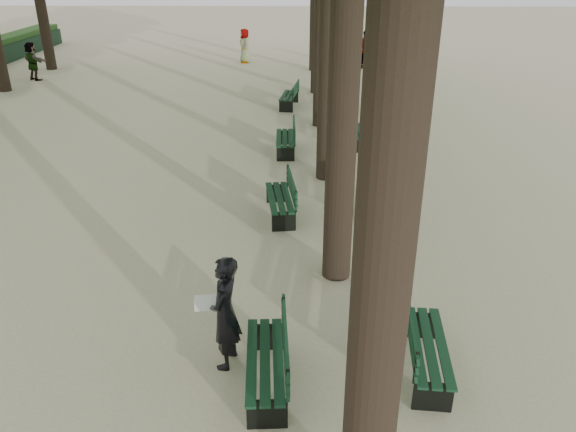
{
  "coord_description": "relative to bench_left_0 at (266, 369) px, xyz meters",
  "views": [
    {
      "loc": [
        0.8,
        -6.06,
        5.48
      ],
      "look_at": [
        0.6,
        3.0,
        1.2
      ],
      "focal_mm": 35.0,
      "sensor_mm": 36.0,
      "label": 1
    }
  ],
  "objects": [
    {
      "name": "pedestrian_c",
      "position": [
        3.71,
        23.53,
        0.67
      ],
      "size": [
        1.16,
        0.8,
        1.88
      ],
      "primitive_type": "imported",
      "rotation": [
        0.0,
        0.0,
        5.86
      ],
      "color": "#262628",
      "rests_on": "ground"
    },
    {
      "name": "bench_right_0",
      "position": [
        2.27,
        0.35,
        0.0
      ],
      "size": [
        0.72,
        1.84,
        0.92
      ],
      "color": "black",
      "rests_on": "ground"
    },
    {
      "name": "pedestrian_e",
      "position": [
        -12.02,
        20.27,
        0.59
      ],
      "size": [
        1.51,
        1.21,
        1.73
      ],
      "primitive_type": "imported",
      "rotation": [
        0.0,
        0.0,
        2.52
      ],
      "color": "#262628",
      "rests_on": "ground"
    },
    {
      "name": "bench_left_0",
      "position": [
        0.0,
        0.0,
        0.0
      ],
      "size": [
        0.68,
        1.83,
        0.92
      ],
      "color": "black",
      "rests_on": "ground"
    },
    {
      "name": "ground",
      "position": [
        -0.37,
        -0.01,
        -0.27
      ],
      "size": [
        120.0,
        120.0,
        0.0
      ],
      "primitive_type": "plane",
      "color": "#BFB890",
      "rests_on": "ground"
    },
    {
      "name": "bench_right_3",
      "position": [
        2.27,
        15.23,
        0.0
      ],
      "size": [
        0.7,
        1.84,
        0.92
      ],
      "color": "black",
      "rests_on": "ground"
    },
    {
      "name": "pedestrian_d",
      "position": [
        -2.57,
        25.04,
        0.61
      ],
      "size": [
        0.57,
        0.93,
        1.77
      ],
      "primitive_type": "imported",
      "rotation": [
        0.0,
        0.0,
        4.98
      ],
      "color": "#262628",
      "rests_on": "ground"
    },
    {
      "name": "bench_right_2",
      "position": [
        2.27,
        10.83,
        0.0
      ],
      "size": [
        0.64,
        1.82,
        0.92
      ],
      "color": "black",
      "rests_on": "ground"
    },
    {
      "name": "bench_left_2",
      "position": [
        0.0,
        10.02,
        0.0
      ],
      "size": [
        0.62,
        1.82,
        0.92
      ],
      "color": "black",
      "rests_on": "ground"
    },
    {
      "name": "bench_right_1",
      "position": [
        2.27,
        5.75,
        0.0
      ],
      "size": [
        0.58,
        1.8,
        0.92
      ],
      "color": "black",
      "rests_on": "ground"
    },
    {
      "name": "bench_left_1",
      "position": [
        -0.0,
        5.55,
        0.0
      ],
      "size": [
        0.8,
        1.86,
        0.92
      ],
      "color": "black",
      "rests_on": "ground"
    },
    {
      "name": "man_with_map",
      "position": [
        -0.6,
        0.46,
        0.61
      ],
      "size": [
        0.67,
        0.76,
        1.76
      ],
      "color": "black",
      "rests_on": "ground"
    },
    {
      "name": "bench_left_3",
      "position": [
        -0.0,
        15.46,
        0.0
      ],
      "size": [
        0.79,
        1.86,
        0.92
      ],
      "color": "black",
      "rests_on": "ground"
    }
  ]
}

